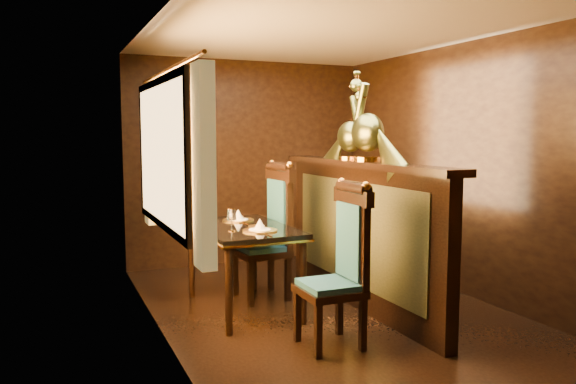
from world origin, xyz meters
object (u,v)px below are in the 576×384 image
(chair_right, at_px, (273,226))
(chair_left, at_px, (344,259))
(peacock_left, at_px, (368,115))
(peacock_right, at_px, (350,123))
(dining_table, at_px, (242,234))

(chair_right, bearing_deg, chair_left, -92.23)
(peacock_left, relative_size, peacock_right, 1.18)
(chair_right, height_order, peacock_left, peacock_left)
(chair_right, xyz_separation_m, peacock_left, (0.62, -0.73, 1.07))
(chair_left, distance_m, peacock_left, 1.42)
(dining_table, height_order, chair_right, chair_right)
(chair_left, xyz_separation_m, peacock_left, (0.60, 0.66, 1.11))
(chair_left, relative_size, chair_right, 0.94)
(chair_left, distance_m, peacock_right, 1.54)
(chair_left, bearing_deg, peacock_left, 48.29)
(peacock_left, height_order, peacock_right, peacock_left)
(dining_table, xyz_separation_m, chair_right, (0.41, 0.28, -0.00))
(peacock_left, bearing_deg, dining_table, 156.40)
(chair_right, bearing_deg, dining_table, -149.01)
(chair_left, height_order, chair_right, chair_right)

